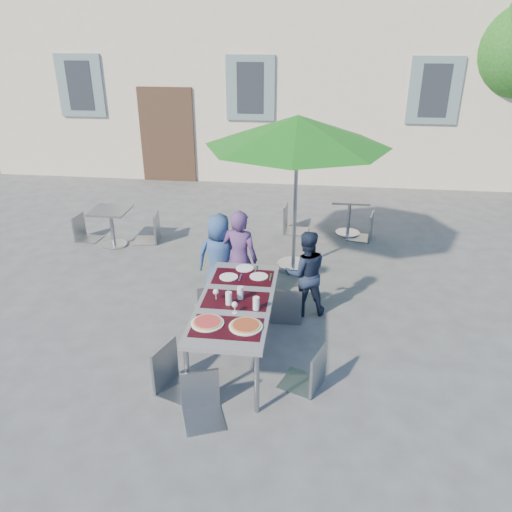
# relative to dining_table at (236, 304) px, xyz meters

# --- Properties ---
(ground) EXTENTS (90.00, 90.00, 0.00)m
(ground) POSITION_rel_dining_table_xyz_m (-0.77, -0.54, -0.70)
(ground) COLOR #494A4C
(ground) RESTS_ON ground
(dining_table) EXTENTS (0.80, 1.85, 0.76)m
(dining_table) POSITION_rel_dining_table_xyz_m (0.00, 0.00, 0.00)
(dining_table) COLOR #4E4E53
(dining_table) RESTS_ON ground
(pizza_near_left) EXTENTS (0.33, 0.33, 0.03)m
(pizza_near_left) POSITION_rel_dining_table_xyz_m (-0.20, -0.51, 0.07)
(pizza_near_left) COLOR white
(pizza_near_left) RESTS_ON dining_table
(pizza_near_right) EXTENTS (0.34, 0.34, 0.03)m
(pizza_near_right) POSITION_rel_dining_table_xyz_m (0.19, -0.52, 0.07)
(pizza_near_right) COLOR white
(pizza_near_right) RESTS_ON dining_table
(glassware) EXTENTS (0.53, 0.36, 0.15)m
(glassware) POSITION_rel_dining_table_xyz_m (0.04, -0.09, 0.13)
(glassware) COLOR silver
(glassware) RESTS_ON dining_table
(place_settings) EXTENTS (0.61, 0.47, 0.01)m
(place_settings) POSITION_rel_dining_table_xyz_m (0.01, 0.62, 0.06)
(place_settings) COLOR white
(place_settings) RESTS_ON dining_table
(child_0) EXTENTS (0.62, 0.41, 1.25)m
(child_0) POSITION_rel_dining_table_xyz_m (-0.43, 1.29, -0.07)
(child_0) COLOR #2E4B7F
(child_0) RESTS_ON ground
(child_1) EXTENTS (0.54, 0.40, 1.36)m
(child_1) POSITION_rel_dining_table_xyz_m (-0.14, 1.19, -0.02)
(child_1) COLOR #513267
(child_1) RESTS_ON ground
(child_2) EXTENTS (0.62, 0.44, 1.15)m
(child_2) POSITION_rel_dining_table_xyz_m (0.73, 1.09, -0.12)
(child_2) COLOR #1A233A
(child_2) RESTS_ON ground
(chair_0) EXTENTS (0.50, 0.50, 0.86)m
(chair_0) POSITION_rel_dining_table_xyz_m (-0.49, 0.90, -0.20)
(chair_0) COLOR #8E9499
(chair_0) RESTS_ON ground
(chair_1) EXTENTS (0.48, 0.48, 0.85)m
(chair_1) POSITION_rel_dining_table_xyz_m (-0.03, 0.88, -0.20)
(chair_1) COLOR gray
(chair_1) RESTS_ON ground
(chair_2) EXTENTS (0.40, 0.41, 0.91)m
(chair_2) POSITION_rel_dining_table_xyz_m (0.50, 0.86, -0.17)
(chair_2) COLOR slate
(chair_2) RESTS_ON ground
(chair_3) EXTENTS (0.53, 0.53, 0.94)m
(chair_3) POSITION_rel_dining_table_xyz_m (-0.57, -0.61, -0.15)
(chair_3) COLOR gray
(chair_3) RESTS_ON ground
(chair_4) EXTENTS (0.52, 0.51, 0.89)m
(chair_4) POSITION_rel_dining_table_xyz_m (0.84, -0.42, -0.18)
(chair_4) COLOR #8F969B
(chair_4) RESTS_ON ground
(chair_5) EXTENTS (0.49, 0.49, 0.85)m
(chair_5) POSITION_rel_dining_table_xyz_m (-0.18, -0.97, -0.20)
(chair_5) COLOR gray
(chair_5) RESTS_ON ground
(patio_umbrella) EXTENTS (2.66, 2.66, 2.36)m
(patio_umbrella) POSITION_rel_dining_table_xyz_m (0.51, 2.39, 1.43)
(patio_umbrella) COLOR #B9BCC1
(patio_umbrella) RESTS_ON ground
(cafe_table_0) EXTENTS (0.62, 0.62, 0.66)m
(cafe_table_0) POSITION_rel_dining_table_xyz_m (-2.62, 2.90, -0.28)
(cafe_table_0) COLOR #B9BCC1
(cafe_table_0) RESTS_ON ground
(bg_chair_l_0) EXTENTS (0.42, 0.41, 0.86)m
(bg_chair_l_0) POSITION_rel_dining_table_xyz_m (-3.25, 3.11, -0.20)
(bg_chair_l_0) COLOR gray
(bg_chair_l_0) RESTS_ON ground
(bg_chair_r_0) EXTENTS (0.48, 0.48, 0.96)m
(bg_chair_r_0) POSITION_rel_dining_table_xyz_m (-2.03, 3.18, -0.13)
(bg_chair_r_0) COLOR gray
(bg_chair_r_0) RESTS_ON ground
(cafe_table_1) EXTENTS (0.65, 0.65, 0.70)m
(cafe_table_1) POSITION_rel_dining_table_xyz_m (1.42, 3.94, -0.24)
(cafe_table_1) COLOR #B9BCC1
(cafe_table_1) RESTS_ON ground
(bg_chair_l_1) EXTENTS (0.47, 0.46, 0.98)m
(bg_chair_l_1) POSITION_rel_dining_table_xyz_m (0.38, 3.95, -0.12)
(bg_chair_l_1) COLOR gray
(bg_chair_l_1) RESTS_ON ground
(bg_chair_r_1) EXTENTS (0.49, 0.48, 0.92)m
(bg_chair_r_1) POSITION_rel_dining_table_xyz_m (1.71, 3.75, -0.16)
(bg_chair_r_1) COLOR gray
(bg_chair_r_1) RESTS_ON ground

